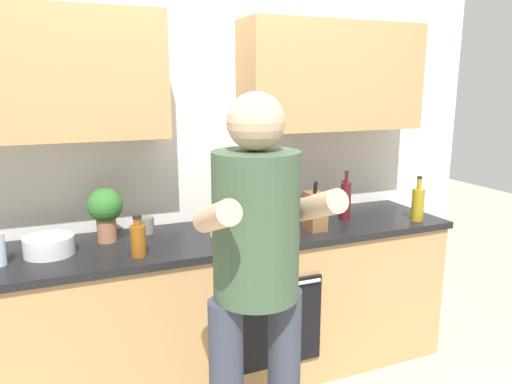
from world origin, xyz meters
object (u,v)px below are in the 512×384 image
Objects in this scene: bottle_juice at (344,200)px; knife_block at (315,211)px; bottle_wine at (346,200)px; mixing_bowl at (49,245)px; grocery_bag_rice at (233,224)px; cup_tea at (320,212)px; cup_stoneware at (147,225)px; bottle_oil at (418,204)px; potted_herb at (105,209)px; bottle_soda at (275,216)px; person_standing at (256,271)px; cup_coffee at (280,210)px; bottle_syrup at (138,239)px; bottle_hotsauce at (283,206)px.

bottle_juice is 0.80× the size of knife_block.
bottle_wine is 1.27× the size of mixing_bowl.
bottle_wine reaches higher than bottle_juice.
knife_block is at bearing -147.07° from bottle_juice.
grocery_bag_rice is (-0.84, -0.18, -0.01)m from bottle_juice.
cup_stoneware reaches higher than cup_tea.
bottle_oil is at bearing -41.65° from bottle_juice.
potted_herb is (-1.82, 0.31, 0.07)m from bottle_oil.
bottle_soda is at bearing -17.30° from potted_herb.
cup_coffee is at bearing 60.01° from person_standing.
bottle_juice is at bearing 7.56° from cup_tea.
bottle_soda is 0.75m from bottle_syrup.
cup_tea is at bearing -5.60° from cup_stoneware.
cup_stoneware is 0.45× the size of grocery_bag_rice.
bottle_soda is 0.90× the size of bottle_wine.
cup_coffee reaches higher than cup_stoneware.
bottle_wine is 1.22m from cup_stoneware.
cup_tea is 1.07m from cup_stoneware.
potted_herb is at bearing 178.32° from cup_tea.
bottle_soda is 0.48m from cup_tea.
cup_stoneware is 0.54m from mixing_bowl.
bottle_soda is at bearing -157.15° from bottle_juice.
bottle_wine reaches higher than grocery_bag_rice.
cup_stoneware is at bearing 165.08° from bottle_hotsauce.
bottle_syrup is 1.02m from knife_block.
mixing_bowl is at bearing -160.73° from potted_herb.
bottle_oil is 3.02× the size of cup_stoneware.
bottle_oil reaches higher than bottle_juice.
bottle_wine reaches higher than bottle_soda.
cup_coffee is at bearing 21.49° from bottle_syrup.
grocery_bag_rice is (0.94, -0.09, 0.03)m from mixing_bowl.
bottle_hotsauce is 0.34m from grocery_bag_rice.
person_standing reaches higher than bottle_hotsauce.
bottle_soda is 0.57m from bottle_wine.
person_standing is 18.15× the size of cup_coffee.
knife_block reaches higher than bottle_juice.
bottle_wine is at bearing 5.44° from grocery_bag_rice.
person_standing is 8.26× the size of grocery_bag_rice.
cup_tea is (1.17, 0.26, -0.04)m from bottle_syrup.
cup_tea is 0.43× the size of grocery_bag_rice.
bottle_wine is 1.05× the size of potted_herb.
bottle_soda is 0.73m from cup_stoneware.
person_standing is 1.19m from cup_coffee.
mixing_bowl is (-0.76, 0.85, -0.06)m from person_standing.
person_standing is at bearing -137.16° from bottle_juice.
bottle_syrup is at bearing 179.55° from bottle_oil.
bottle_wine is at bearing 22.05° from knife_block.
bottle_oil reaches higher than cup_tea.
bottle_juice is 1.27m from cup_stoneware.
potted_herb reaches higher than cup_stoneware.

